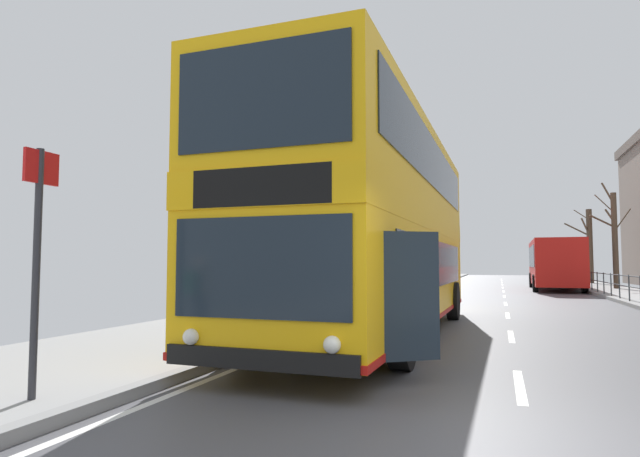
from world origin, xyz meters
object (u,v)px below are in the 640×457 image
(double_decker_bus_main, at_px, (376,227))
(background_bus_far_lane, at_px, (555,263))
(bare_tree_far_01, at_px, (614,237))
(bus_stop_sign_near, at_px, (38,243))
(bare_tree_far_02, at_px, (589,245))

(double_decker_bus_main, height_order, background_bus_far_lane, double_decker_bus_main)
(background_bus_far_lane, height_order, bare_tree_far_01, bare_tree_far_01)
(double_decker_bus_main, height_order, bare_tree_far_01, bare_tree_far_01)
(bus_stop_sign_near, bearing_deg, bare_tree_far_01, 69.64)
(double_decker_bus_main, bearing_deg, background_bus_far_lane, 75.98)
(double_decker_bus_main, xyz_separation_m, background_bus_far_lane, (5.73, 22.95, -0.76))
(double_decker_bus_main, relative_size, bare_tree_far_01, 1.87)
(background_bus_far_lane, relative_size, bare_tree_far_01, 1.58)
(double_decker_bus_main, distance_m, bare_tree_far_02, 32.68)
(bus_stop_sign_near, xyz_separation_m, bare_tree_far_01, (11.01, 29.68, 1.32))
(bare_tree_far_01, distance_m, bare_tree_far_02, 8.77)
(background_bus_far_lane, distance_m, bare_tree_far_01, 3.52)
(background_bus_far_lane, bearing_deg, bus_stop_sign_near, -104.68)
(double_decker_bus_main, relative_size, background_bus_far_lane, 1.18)
(bus_stop_sign_near, distance_m, bare_tree_far_01, 31.69)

